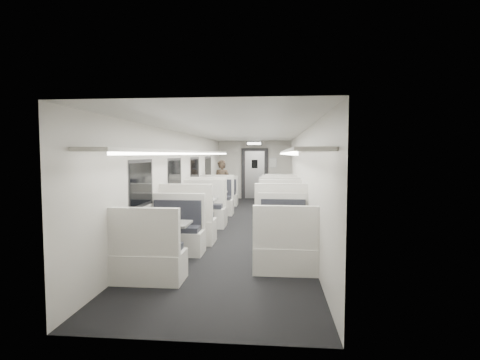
% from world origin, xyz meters
% --- Properties ---
extents(room, '(3.24, 12.24, 2.64)m').
position_xyz_m(room, '(0.00, 0.00, 1.20)').
color(room, black).
rests_on(room, ground).
extents(booth_left_a, '(0.98, 1.99, 1.06)m').
position_xyz_m(booth_left_a, '(-1.00, 3.09, 0.36)').
color(booth_left_a, silver).
rests_on(booth_left_a, room).
extents(booth_left_b, '(1.12, 2.26, 1.21)m').
position_xyz_m(booth_left_b, '(-1.00, 0.96, 0.40)').
color(booth_left_b, silver).
rests_on(booth_left_b, room).
extents(booth_left_c, '(1.16, 2.35, 1.26)m').
position_xyz_m(booth_left_c, '(-1.00, -1.03, 0.42)').
color(booth_left_c, silver).
rests_on(booth_left_c, room).
extents(booth_left_d, '(1.03, 2.08, 1.11)m').
position_xyz_m(booth_left_d, '(-1.00, -3.53, 0.37)').
color(booth_left_d, silver).
rests_on(booth_left_d, room).
extents(booth_right_a, '(1.04, 2.11, 1.13)m').
position_xyz_m(booth_right_a, '(1.00, 3.18, 0.38)').
color(booth_right_a, silver).
rests_on(booth_right_a, room).
extents(booth_right_b, '(1.12, 2.28, 1.22)m').
position_xyz_m(booth_right_b, '(1.00, 0.93, 0.41)').
color(booth_right_b, silver).
rests_on(booth_right_b, room).
extents(booth_right_c, '(1.16, 2.35, 1.26)m').
position_xyz_m(booth_right_c, '(1.00, -0.75, 0.42)').
color(booth_right_c, silver).
rests_on(booth_right_c, room).
extents(booth_right_d, '(1.00, 2.02, 1.08)m').
position_xyz_m(booth_right_d, '(1.00, -2.93, 0.36)').
color(booth_right_d, silver).
rests_on(booth_right_d, room).
extents(passenger, '(0.69, 0.55, 1.67)m').
position_xyz_m(passenger, '(-0.95, 2.98, 0.83)').
color(passenger, black).
rests_on(passenger, room).
extents(window_a, '(0.02, 1.18, 0.84)m').
position_xyz_m(window_a, '(-1.49, 3.40, 1.35)').
color(window_a, black).
rests_on(window_a, room).
extents(window_b, '(0.02, 1.18, 0.84)m').
position_xyz_m(window_b, '(-1.49, 1.20, 1.35)').
color(window_b, black).
rests_on(window_b, room).
extents(window_c, '(0.02, 1.18, 0.84)m').
position_xyz_m(window_c, '(-1.49, -1.00, 1.35)').
color(window_c, black).
rests_on(window_c, room).
extents(window_d, '(0.02, 1.18, 0.84)m').
position_xyz_m(window_d, '(-1.49, -3.20, 1.35)').
color(window_d, black).
rests_on(window_d, room).
extents(luggage_rack_left, '(0.46, 10.40, 0.09)m').
position_xyz_m(luggage_rack_left, '(-1.24, -0.30, 1.92)').
color(luggage_rack_left, silver).
rests_on(luggage_rack_left, room).
extents(luggage_rack_right, '(0.46, 10.40, 0.09)m').
position_xyz_m(luggage_rack_right, '(1.24, -0.30, 1.92)').
color(luggage_rack_right, silver).
rests_on(luggage_rack_right, room).
extents(vestibule_door, '(1.10, 0.13, 2.10)m').
position_xyz_m(vestibule_door, '(0.00, 5.93, 1.04)').
color(vestibule_door, black).
rests_on(vestibule_door, room).
extents(exit_sign, '(0.62, 0.12, 0.16)m').
position_xyz_m(exit_sign, '(0.00, 5.44, 2.28)').
color(exit_sign, black).
rests_on(exit_sign, room).
extents(wall_notice, '(0.32, 0.02, 0.40)m').
position_xyz_m(wall_notice, '(0.75, 5.92, 1.50)').
color(wall_notice, silver).
rests_on(wall_notice, room).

